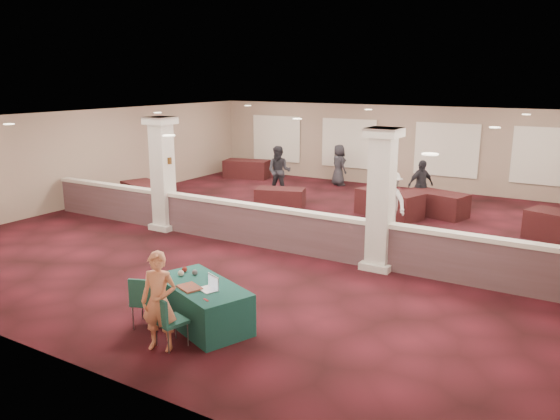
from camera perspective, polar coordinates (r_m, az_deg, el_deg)
The scene contains 31 objects.
ground at distance 15.30m, azimuth 1.71°, elevation -2.47°, with size 16.00×16.00×0.00m, color #411018.
wall_back at distance 22.19m, azimuth 11.98°, elevation 6.53°, with size 16.00×0.04×3.20m, color gray.
wall_front at distance 9.05m, azimuth -23.97°, elevation -4.64°, with size 16.00×0.04×3.20m, color gray.
wall_left at distance 20.05m, azimuth -18.71°, elevation 5.36°, with size 0.04×16.00×3.20m, color gray.
ceiling at distance 14.73m, azimuth 1.80°, elevation 9.57°, with size 16.00×16.00×0.02m, color white.
partition_wall at distance 13.91m, azimuth -1.30°, elevation -1.70°, with size 15.60×0.28×1.10m.
column_left at distance 15.78m, azimuth -12.16°, elevation 3.83°, with size 0.72×0.72×3.20m.
column_right at distance 12.35m, azimuth 10.52°, elevation 1.20°, with size 0.72×0.72×3.20m.
sconce_left at distance 15.92m, azimuth -12.96°, elevation 5.19°, with size 0.12×0.12×0.18m.
sconce_right at distance 15.54m, azimuth -11.46°, elevation 5.07°, with size 0.12×0.12×0.18m.
near_table at distance 9.84m, azimuth -8.14°, elevation -9.70°, with size 1.95×0.98×0.75m, color #103E33.
conf_chair_main at distance 9.08m, azimuth -11.76°, elevation -10.95°, with size 0.54×0.55×0.88m.
conf_chair_side at distance 9.83m, azimuth -13.93°, elevation -8.90°, with size 0.61×0.61×0.94m.
woman at distance 8.95m, azimuth -12.51°, elevation -9.30°, with size 0.59×0.39×1.63m, color #F9956C.
far_table_front_left at distance 18.99m, azimuth -13.78°, elevation 1.56°, with size 1.95×0.97×0.79m, color black.
far_table_front_center at distance 18.25m, azimuth 0.02°, elevation 1.26°, with size 1.61×0.81×0.65m, color black.
far_table_back_left at distance 23.78m, azimuth -3.49°, elevation 4.31°, with size 1.90×0.95×0.77m, color black.
far_table_back_center at distance 17.42m, azimuth 11.34°, elevation 0.66°, with size 2.01×1.00×0.81m, color black.
far_table_back_right at distance 17.89m, azimuth 16.02°, elevation 0.64°, with size 1.86×0.93×0.76m, color black.
attendee_a at distance 19.93m, azimuth -0.09°, elevation 4.06°, with size 0.88×0.49×1.84m, color black.
attendee_b at distance 15.75m, azimuth 11.47°, elevation 0.95°, with size 1.10×0.50×1.71m, color silver.
attendee_c at distance 18.44m, azimuth 14.49°, elevation 2.53°, with size 0.97×0.46×1.65m, color black.
attendee_d at distance 22.11m, azimuth 6.16°, elevation 4.69°, with size 0.81×0.44×1.65m, color black.
laptop_base at distance 9.42m, azimuth -7.57°, elevation -8.25°, with size 0.34×0.24×0.02m, color silver.
laptop_screen at distance 9.43m, azimuth -6.97°, elevation -7.41°, with size 0.34×0.01×0.23m, color silver.
screen_glow at distance 9.44m, azimuth -7.01°, elevation -7.50°, with size 0.31×0.00×0.20m, color silver.
knitting at distance 9.54m, azimuth -9.43°, elevation -7.99°, with size 0.41×0.31×0.03m, color #B23D1C.
yarn_cream at distance 10.11m, azimuth -10.31°, elevation -6.52°, with size 0.11×0.11×0.11m, color beige.
yarn_red at distance 10.30m, azimuth -9.94°, elevation -6.14°, with size 0.10×0.10×0.10m, color maroon.
yarn_grey at distance 10.12m, azimuth -8.90°, elevation -6.46°, with size 0.11×0.11×0.11m, color #535258.
scissors at distance 9.03m, azimuth -7.74°, elevation -9.28°, with size 0.12×0.03×0.01m, color red.
Camera 1 is at (7.17, -12.83, 4.27)m, focal length 35.00 mm.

